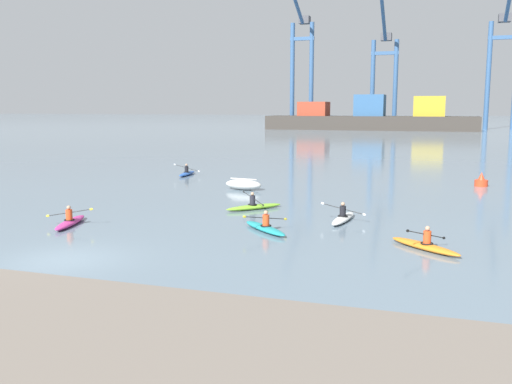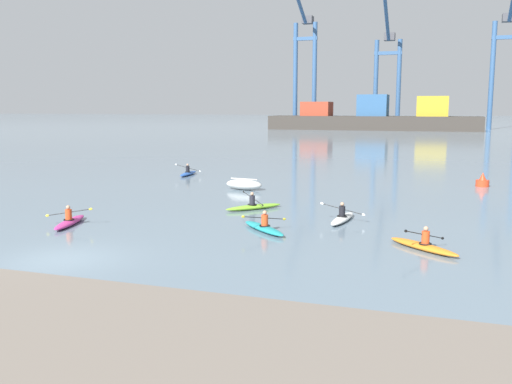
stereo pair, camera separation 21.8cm
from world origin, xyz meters
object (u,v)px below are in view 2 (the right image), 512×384
at_px(kayak_blue, 188,173).
at_px(kayak_lime, 254,206).
at_px(kayak_magenta, 70,221).
at_px(gantry_crane_west, 304,57).
at_px(channel_buoy, 482,181).
at_px(kayak_orange, 423,246).
at_px(container_barge, 374,118).
at_px(kayak_white, 342,218).
at_px(kayak_teal, 264,227).
at_px(gantry_crane_west_mid, 387,65).
at_px(capsized_dinghy, 244,184).
at_px(gantry_crane_east_mid, 507,57).

bearing_deg(kayak_blue, kayak_lime, -52.33).
xyz_separation_m(kayak_magenta, kayak_lime, (6.89, 6.62, 0.00)).
relative_size(gantry_crane_west, channel_buoy, 37.59).
bearing_deg(kayak_orange, channel_buoy, 80.69).
height_order(container_barge, kayak_orange, container_barge).
xyz_separation_m(kayak_blue, kayak_white, (15.20, -14.74, -0.00)).
bearing_deg(kayak_orange, kayak_teal, 169.97).
bearing_deg(kayak_lime, gantry_crane_west, 102.48).
xyz_separation_m(gantry_crane_west, gantry_crane_west_mid, (21.17, 6.03, -2.30)).
height_order(gantry_crane_west_mid, kayak_magenta, gantry_crane_west_mid).
xyz_separation_m(channel_buoy, kayak_teal, (-10.12, -18.54, -0.19)).
distance_m(gantry_crane_west, kayak_orange, 133.58).
xyz_separation_m(capsized_dinghy, kayak_orange, (12.06, -13.04, -0.18)).
distance_m(gantry_crane_west_mid, capsized_dinghy, 121.42).
relative_size(container_barge, capsized_dinghy, 18.75).
bearing_deg(container_barge, kayak_white, -83.95).
bearing_deg(container_barge, kayak_teal, -85.54).
height_order(gantry_crane_west_mid, capsized_dinghy, gantry_crane_west_mid).
xyz_separation_m(gantry_crane_west, gantry_crane_east_mid, (49.95, 2.81, -1.18)).
bearing_deg(kayak_blue, capsized_dinghy, -41.39).
relative_size(gantry_crane_west, kayak_orange, 12.66).
bearing_deg(channel_buoy, kayak_blue, -178.78).
bearing_deg(container_barge, kayak_lime, -86.44).
xyz_separation_m(channel_buoy, kayak_orange, (-3.24, -19.75, -0.19)).
height_order(channel_buoy, kayak_white, channel_buoy).
xyz_separation_m(gantry_crane_west, capsized_dinghy, (23.81, -114.27, -18.54)).
bearing_deg(kayak_teal, gantry_crane_east_mid, 80.76).
distance_m(gantry_crane_west, kayak_white, 128.22).
distance_m(capsized_dinghy, kayak_orange, 17.76).
height_order(gantry_crane_west_mid, kayak_orange, gantry_crane_west_mid).
bearing_deg(kayak_white, container_barge, 96.05).
relative_size(container_barge, channel_buoy, 50.97).
bearing_deg(kayak_orange, kayak_lime, 145.50).
distance_m(kayak_orange, kayak_lime, 11.00).
relative_size(gantry_crane_west, gantry_crane_west_mid, 1.09).
bearing_deg(channel_buoy, kayak_teal, -118.64).
height_order(gantry_crane_west, kayak_lime, gantry_crane_west).
height_order(gantry_crane_west_mid, kayak_blue, gantry_crane_west_mid).
distance_m(kayak_orange, kayak_teal, 6.99).
bearing_deg(kayak_blue, channel_buoy, 1.22).
distance_m(capsized_dinghy, channel_buoy, 16.71).
relative_size(container_barge, kayak_lime, 17.22).
bearing_deg(kayak_orange, kayak_blue, 134.79).
distance_m(gantry_crane_west, kayak_magenta, 130.59).
bearing_deg(kayak_white, kayak_blue, 135.89).
xyz_separation_m(gantry_crane_west, kayak_magenta, (19.91, -127.70, -18.71)).
bearing_deg(kayak_lime, capsized_dinghy, 113.74).
relative_size(gantry_crane_east_mid, kayak_white, 10.23).
relative_size(capsized_dinghy, kayak_lime, 0.92).
bearing_deg(gantry_crane_east_mid, kayak_magenta, -102.96).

